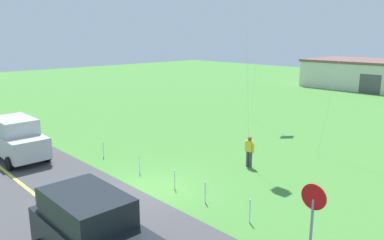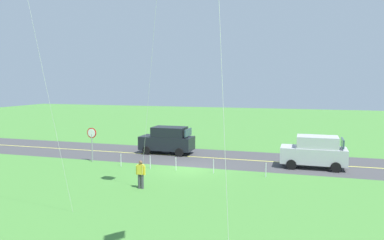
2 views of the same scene
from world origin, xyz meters
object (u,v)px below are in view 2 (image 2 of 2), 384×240
at_px(car_suv_foreground, 168,140).
at_px(stop_sign, 92,138).
at_px(person_adult_near, 141,173).
at_px(car_parked_west_near, 314,152).

height_order(car_suv_foreground, stop_sign, stop_sign).
bearing_deg(person_adult_near, car_parked_west_near, 169.31).
height_order(stop_sign, person_adult_near, stop_sign).
relative_size(car_suv_foreground, car_parked_west_near, 1.00).
height_order(car_parked_west_near, person_adult_near, car_parked_west_near).
relative_size(car_parked_west_near, person_adult_near, 2.75).
height_order(car_suv_foreground, car_parked_west_near, same).
relative_size(car_parked_west_near, stop_sign, 1.72).
height_order(car_parked_west_near, stop_sign, stop_sign).
bearing_deg(car_suv_foreground, person_adult_near, 102.22).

